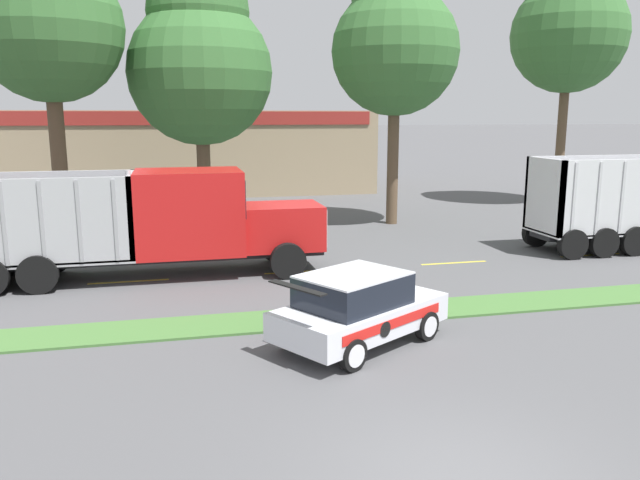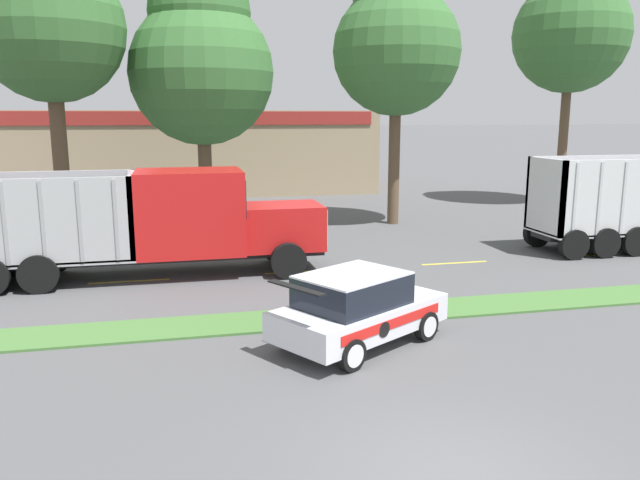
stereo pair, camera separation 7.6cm
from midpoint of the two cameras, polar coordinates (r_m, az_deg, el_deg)
grass_verge at (r=15.83m, az=0.76°, el=-7.02°), size 120.00×1.57×0.06m
centre_line_3 at (r=20.06m, az=-17.19°, el=-3.65°), size 2.40×0.14×0.01m
centre_line_4 at (r=20.37m, az=-1.86°, el=-2.91°), size 2.40×0.14×0.01m
centre_line_5 at (r=22.05m, az=12.04°, el=-2.05°), size 2.40×0.14×0.01m
centre_line_6 at (r=24.80m, az=23.41°, el=-1.26°), size 2.40×0.14×0.01m
dump_truck_trail at (r=20.11m, az=-14.00°, el=1.49°), size 11.81×2.78×3.43m
rally_car at (r=13.83m, az=3.34°, el=-6.20°), size 4.41×3.72×1.69m
store_building_backdrop at (r=44.44m, az=-12.75°, el=8.01°), size 24.67×12.10×5.29m
tree_behind_left at (r=29.40m, az=6.84°, el=17.83°), size 5.72×5.72×12.12m
tree_behind_centre at (r=28.60m, az=-23.76°, el=18.48°), size 5.96×5.96×12.94m
tree_behind_right at (r=38.66m, az=21.81°, el=17.90°), size 6.28×6.28×14.05m
tree_behind_far_right at (r=29.81m, az=-11.00°, el=16.03°), size 6.54×6.54×11.82m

